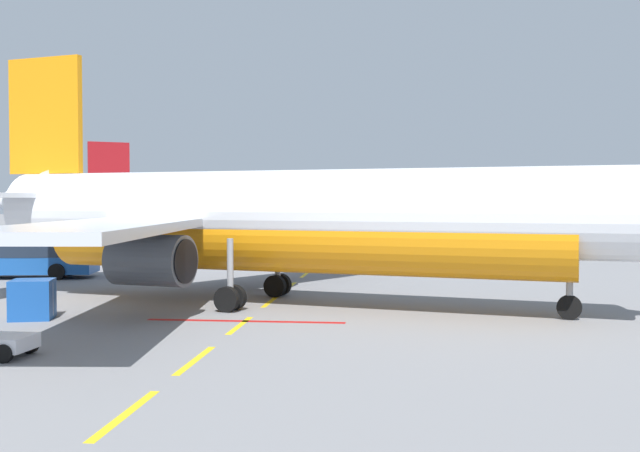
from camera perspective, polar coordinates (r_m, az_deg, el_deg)
The scene contains 5 objects.
apron_paint_markings at distance 44.87m, azimuth -1.65°, elevation -4.16°, with size 8.00×96.41×0.01m.
airliner_foreground at distance 33.79m, azimuth -2.85°, elevation 0.54°, with size 34.48×33.64×12.20m.
airliner_mid_left at distance 70.87m, azimuth -7.22°, elevation 0.70°, with size 26.60×24.93×10.00m.
uld_cargo_container at distance 32.09m, azimuth -21.40°, elevation -5.32°, with size 1.96×1.93×1.60m.
terminal_satellite at distance 170.68m, azimuth 5.33°, elevation 2.12°, with size 85.54×25.93×12.05m.
Camera 1 is at (24.11, -6.59, 4.80)m, focal length 41.28 mm.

